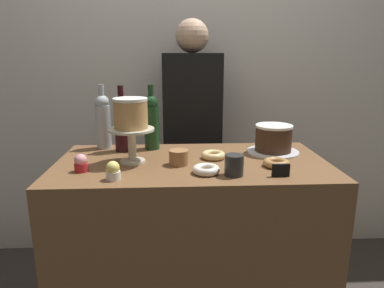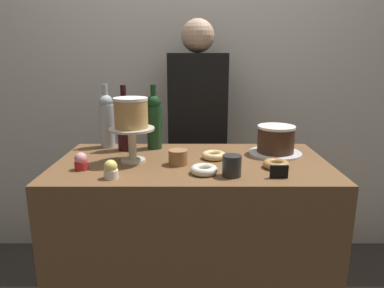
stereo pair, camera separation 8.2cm
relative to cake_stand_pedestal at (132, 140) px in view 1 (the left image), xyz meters
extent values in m
cube|color=silver|center=(0.27, 0.90, 0.27)|extent=(6.00, 0.05, 2.60)
cube|color=brown|center=(0.27, 0.01, -0.57)|extent=(1.22, 0.63, 0.92)
cylinder|color=beige|center=(0.00, 0.00, -0.10)|extent=(0.11, 0.11, 0.01)
cylinder|color=beige|center=(0.00, 0.00, -0.03)|extent=(0.04, 0.04, 0.13)
cylinder|color=beige|center=(0.00, 0.00, 0.05)|extent=(0.20, 0.20, 0.01)
cylinder|color=tan|center=(0.00, 0.00, 0.11)|extent=(0.15, 0.15, 0.12)
cylinder|color=white|center=(0.00, 0.00, 0.18)|extent=(0.15, 0.15, 0.01)
cylinder|color=white|center=(0.67, 0.13, -0.10)|extent=(0.25, 0.25, 0.01)
cylinder|color=#3D2619|center=(0.67, 0.13, -0.04)|extent=(0.17, 0.17, 0.12)
cylinder|color=white|center=(0.67, 0.13, 0.03)|extent=(0.18, 0.18, 0.01)
cylinder|color=black|center=(-0.07, 0.20, 0.01)|extent=(0.08, 0.08, 0.22)
sphere|color=black|center=(-0.07, 0.20, 0.13)|extent=(0.07, 0.07, 0.07)
cylinder|color=black|center=(-0.07, 0.20, 0.18)|extent=(0.03, 0.03, 0.08)
cylinder|color=#B2BCC1|center=(-0.17, 0.27, 0.01)|extent=(0.08, 0.08, 0.22)
sphere|color=#B2BCC1|center=(-0.17, 0.27, 0.13)|extent=(0.07, 0.07, 0.07)
cylinder|color=#B2BCC1|center=(-0.17, 0.27, 0.18)|extent=(0.03, 0.03, 0.08)
cylinder|color=#193D1E|center=(0.07, 0.24, 0.01)|extent=(0.08, 0.08, 0.22)
sphere|color=#193D1E|center=(0.07, 0.24, 0.13)|extent=(0.07, 0.07, 0.07)
cylinder|color=#193D1E|center=(0.07, 0.24, 0.18)|extent=(0.03, 0.03, 0.08)
cylinder|color=red|center=(-0.20, -0.11, -0.09)|extent=(0.06, 0.06, 0.03)
sphere|color=pink|center=(-0.20, -0.11, -0.06)|extent=(0.05, 0.05, 0.05)
cylinder|color=white|center=(-0.05, -0.22, -0.09)|extent=(0.06, 0.06, 0.03)
sphere|color=#EFDB6B|center=(-0.05, -0.22, -0.06)|extent=(0.05, 0.05, 0.05)
torus|color=#E0C17F|center=(0.37, 0.05, -0.09)|extent=(0.11, 0.11, 0.03)
torus|color=silver|center=(0.31, -0.16, -0.09)|extent=(0.11, 0.11, 0.03)
torus|color=#B27F47|center=(0.62, -0.09, -0.09)|extent=(0.11, 0.11, 0.03)
cylinder|color=olive|center=(0.20, -0.04, -0.10)|extent=(0.08, 0.08, 0.01)
cylinder|color=olive|center=(0.20, -0.04, -0.09)|extent=(0.08, 0.08, 0.01)
cylinder|color=olive|center=(0.20, -0.04, -0.08)|extent=(0.08, 0.08, 0.01)
cylinder|color=olive|center=(0.20, -0.04, -0.07)|extent=(0.08, 0.08, 0.01)
cylinder|color=olive|center=(0.20, -0.04, -0.05)|extent=(0.08, 0.08, 0.01)
cylinder|color=olive|center=(0.20, -0.04, -0.04)|extent=(0.08, 0.08, 0.01)
cube|color=black|center=(0.60, -0.22, -0.08)|extent=(0.07, 0.01, 0.05)
cylinder|color=#282828|center=(0.42, -0.19, -0.06)|extent=(0.08, 0.08, 0.08)
cube|color=black|center=(0.30, 0.67, -0.60)|extent=(0.28, 0.18, 0.85)
cube|color=black|center=(0.30, 0.67, 0.10)|extent=(0.36, 0.22, 0.55)
sphere|color=tan|center=(0.30, 0.67, 0.47)|extent=(0.20, 0.20, 0.20)
camera|label=1|loc=(0.19, -1.50, 0.36)|focal=32.61mm
camera|label=2|loc=(0.27, -1.50, 0.36)|focal=32.61mm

